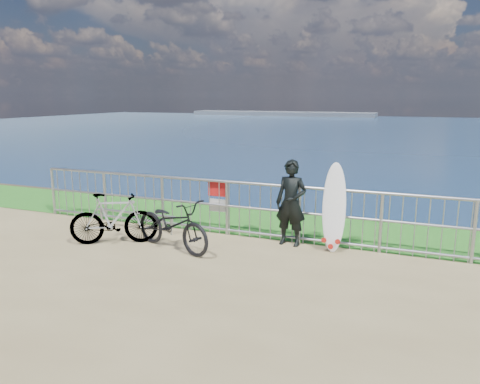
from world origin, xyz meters
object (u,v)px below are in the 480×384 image
at_px(bicycle_far, 114,219).
at_px(surfboard, 334,211).
at_px(bicycle_near, 172,224).
at_px(surfer, 291,203).

bearing_deg(bicycle_far, surfboard, -102.67).
distance_m(surfboard, bicycle_near, 2.95).
bearing_deg(surfer, bicycle_near, -145.90).
height_order(bicycle_near, bicycle_far, bicycle_far).
distance_m(surfer, surfboard, 0.81).
xyz_separation_m(surfboard, bicycle_near, (-2.74, -1.07, -0.26)).
bearing_deg(bicycle_near, surfboard, -50.46).
height_order(surfer, bicycle_near, surfer).
xyz_separation_m(surfer, bicycle_far, (-3.14, -1.20, -0.32)).
relative_size(surfer, bicycle_near, 0.89).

